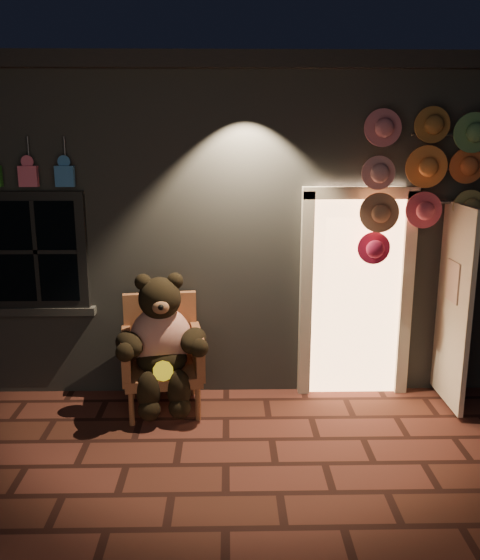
{
  "coord_description": "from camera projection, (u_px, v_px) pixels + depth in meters",
  "views": [
    {
      "loc": [
        0.03,
        -4.45,
        2.69
      ],
      "look_at": [
        0.14,
        1.0,
        1.35
      ],
      "focal_mm": 38.0,
      "sensor_mm": 36.0,
      "label": 1
    }
  ],
  "objects": [
    {
      "name": "ground",
      "position": [
        226.0,
        465.0,
        4.97
      ],
      "size": [
        60.0,
        60.0,
        0.0
      ],
      "primitive_type": "plane",
      "color": "#5C2B23",
      "rests_on": "ground"
    },
    {
      "name": "shop_building",
      "position": [
        226.0,
        204.0,
        8.42
      ],
      "size": [
        7.3,
        5.95,
        3.51
      ],
      "color": "slate",
      "rests_on": "ground"
    },
    {
      "name": "wicker_armchair",
      "position": [
        162.0,
        353.0,
        5.93
      ],
      "size": [
        0.87,
        0.8,
        1.13
      ],
      "rotation": [
        0.0,
        0.0,
        0.15
      ],
      "color": "#A0633E",
      "rests_on": "ground"
    },
    {
      "name": "teddy_bear",
      "position": [
        161.0,
        342.0,
        5.76
      ],
      "size": [
        0.96,
        0.81,
        1.34
      ],
      "rotation": [
        0.0,
        0.0,
        0.15
      ],
      "color": "red",
      "rests_on": "ground"
    },
    {
      "name": "hat_rack",
      "position": [
        445.0,
        178.0,
        5.7
      ],
      "size": [
        1.77,
        0.22,
        2.93
      ],
      "color": "#59595E",
      "rests_on": "ground"
    }
  ]
}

